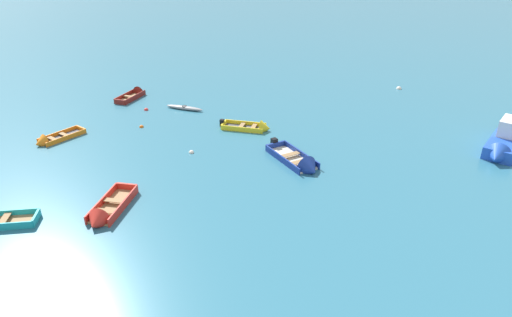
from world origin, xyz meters
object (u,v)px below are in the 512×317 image
(rowboat_red_foreground_center, at_px, (104,214))
(mooring_buoy_far_field, at_px, (191,153))
(motor_launch_blue_far_left, at_px, (505,142))
(rowboat_deep_blue_midfield_right, at_px, (302,164))
(mooring_buoy_outer_edge, at_px, (142,127))
(rowboat_maroon_distant_center, at_px, (136,94))
(mooring_buoy_trailing, at_px, (399,89))
(mooring_buoy_near_foreground, at_px, (146,110))
(rowboat_yellow_cluster_inner, at_px, (256,128))
(rowboat_orange_far_back, at_px, (49,141))
(kayak_grey_near_right, at_px, (184,108))

(rowboat_red_foreground_center, xyz_separation_m, mooring_buoy_far_field, (2.99, 6.90, -0.19))
(motor_launch_blue_far_left, bearing_deg, rowboat_deep_blue_midfield_right, -169.12)
(mooring_buoy_far_field, height_order, mooring_buoy_outer_edge, mooring_buoy_far_field)
(rowboat_maroon_distant_center, bearing_deg, rowboat_red_foreground_center, -80.07)
(mooring_buoy_trailing, relative_size, mooring_buoy_near_foreground, 1.32)
(mooring_buoy_trailing, bearing_deg, mooring_buoy_outer_edge, -156.19)
(rowboat_yellow_cluster_inner, height_order, mooring_buoy_far_field, rowboat_yellow_cluster_inner)
(rowboat_orange_far_back, height_order, motor_launch_blue_far_left, motor_launch_blue_far_left)
(kayak_grey_near_right, relative_size, motor_launch_blue_far_left, 0.57)
(rowboat_orange_far_back, xyz_separation_m, mooring_buoy_trailing, (24.91, 11.32, -0.14))
(kayak_grey_near_right, bearing_deg, mooring_buoy_outer_edge, -124.29)
(motor_launch_blue_far_left, bearing_deg, kayak_grey_near_right, 161.58)
(rowboat_deep_blue_midfield_right, height_order, rowboat_orange_far_back, rowboat_deep_blue_midfield_right)
(rowboat_deep_blue_midfield_right, height_order, rowboat_maroon_distant_center, rowboat_deep_blue_midfield_right)
(rowboat_red_foreground_center, relative_size, rowboat_orange_far_back, 1.18)
(rowboat_maroon_distant_center, bearing_deg, kayak_grey_near_right, -34.82)
(rowboat_red_foreground_center, bearing_deg, kayak_grey_near_right, 84.42)
(rowboat_orange_far_back, bearing_deg, kayak_grey_near_right, 38.94)
(kayak_grey_near_right, height_order, mooring_buoy_near_foreground, kayak_grey_near_right)
(rowboat_yellow_cluster_inner, bearing_deg, mooring_buoy_near_foreground, 155.96)
(rowboat_orange_far_back, bearing_deg, rowboat_yellow_cluster_inner, 9.82)
(rowboat_red_foreground_center, bearing_deg, rowboat_maroon_distant_center, 99.93)
(rowboat_deep_blue_midfield_right, distance_m, rowboat_maroon_distant_center, 17.49)
(rowboat_red_foreground_center, height_order, rowboat_yellow_cluster_inner, rowboat_red_foreground_center)
(motor_launch_blue_far_left, xyz_separation_m, mooring_buoy_trailing, (-2.98, 12.03, -0.56))
(rowboat_maroon_distant_center, xyz_separation_m, mooring_buoy_trailing, (21.84, 2.15, -0.17))
(rowboat_deep_blue_midfield_right, xyz_separation_m, rowboat_maroon_distant_center, (-12.49, 12.25, -0.01))
(rowboat_orange_far_back, bearing_deg, rowboat_red_foreground_center, -53.36)
(rowboat_maroon_distant_center, xyz_separation_m, motor_launch_blue_far_left, (24.82, -9.88, 0.39))
(rowboat_deep_blue_midfield_right, height_order, mooring_buoy_near_foreground, rowboat_deep_blue_midfield_right)
(mooring_buoy_outer_edge, bearing_deg, rowboat_red_foreground_center, -84.84)
(rowboat_deep_blue_midfield_right, relative_size, mooring_buoy_near_foreground, 12.89)
(rowboat_red_foreground_center, bearing_deg, motor_launch_blue_far_left, 19.04)
(mooring_buoy_trailing, bearing_deg, rowboat_red_foreground_center, -133.88)
(rowboat_orange_far_back, distance_m, mooring_buoy_near_foreground, 7.52)
(mooring_buoy_outer_edge, bearing_deg, rowboat_maroon_distant_center, 107.47)
(rowboat_yellow_cluster_inner, relative_size, kayak_grey_near_right, 1.17)
(rowboat_red_foreground_center, xyz_separation_m, rowboat_orange_far_back, (-6.12, 8.23, -0.05))
(rowboat_deep_blue_midfield_right, bearing_deg, mooring_buoy_far_field, 164.78)
(mooring_buoy_near_foreground, bearing_deg, motor_launch_blue_far_left, -15.88)
(rowboat_orange_far_back, xyz_separation_m, mooring_buoy_near_foreground, (4.68, 5.89, -0.14))
(rowboat_orange_far_back, relative_size, mooring_buoy_near_foreground, 9.77)
(motor_launch_blue_far_left, relative_size, mooring_buoy_outer_edge, 17.91)
(mooring_buoy_outer_edge, bearing_deg, rowboat_yellow_cluster_inner, -2.67)
(mooring_buoy_outer_edge, bearing_deg, mooring_buoy_near_foreground, 98.02)
(mooring_buoy_far_field, bearing_deg, rowboat_deep_blue_midfield_right, -15.22)
(rowboat_orange_far_back, height_order, mooring_buoy_near_foreground, rowboat_orange_far_back)
(rowboat_orange_far_back, height_order, kayak_grey_near_right, rowboat_orange_far_back)
(mooring_buoy_trailing, height_order, mooring_buoy_outer_edge, mooring_buoy_trailing)
(rowboat_yellow_cluster_inner, xyz_separation_m, motor_launch_blue_far_left, (15.01, -2.94, 0.41))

